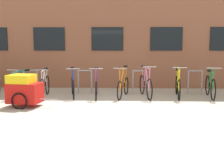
{
  "coord_description": "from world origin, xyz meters",
  "views": [
    {
      "loc": [
        0.51,
        -7.06,
        1.68
      ],
      "look_at": [
        0.24,
        1.6,
        0.62
      ],
      "focal_mm": 39.8,
      "sensor_mm": 36.0,
      "label": 1
    }
  ],
  "objects_px": {
    "bicycle_green": "(210,86)",
    "bicycle_orange": "(123,86)",
    "bicycle_blue": "(73,86)",
    "bicycle_purple": "(96,86)",
    "bicycle_yellow": "(178,86)",
    "bicycle_white": "(45,86)",
    "bicycle_teal": "(22,86)",
    "bicycle_pink": "(145,85)",
    "bike_trailer": "(24,90)"
  },
  "relations": [
    {
      "from": "bicycle_teal",
      "to": "bike_trailer",
      "type": "distance_m",
      "value": 1.54
    },
    {
      "from": "bicycle_white",
      "to": "bicycle_purple",
      "type": "bearing_deg",
      "value": -0.54
    },
    {
      "from": "bicycle_pink",
      "to": "bicycle_green",
      "type": "bearing_deg",
      "value": -1.27
    },
    {
      "from": "bicycle_yellow",
      "to": "bicycle_pink",
      "type": "distance_m",
      "value": 1.1
    },
    {
      "from": "bicycle_blue",
      "to": "bicycle_pink",
      "type": "bearing_deg",
      "value": 0.67
    },
    {
      "from": "bicycle_yellow",
      "to": "bicycle_orange",
      "type": "bearing_deg",
      "value": -178.79
    },
    {
      "from": "bike_trailer",
      "to": "bicycle_pink",
      "type": "bearing_deg",
      "value": 23.17
    },
    {
      "from": "bicycle_purple",
      "to": "bike_trailer",
      "type": "relative_size",
      "value": 1.14
    },
    {
      "from": "bike_trailer",
      "to": "bicycle_purple",
      "type": "bearing_deg",
      "value": 36.21
    },
    {
      "from": "bicycle_blue",
      "to": "bicycle_teal",
      "type": "bearing_deg",
      "value": -176.31
    },
    {
      "from": "bicycle_green",
      "to": "bicycle_white",
      "type": "xyz_separation_m",
      "value": [
        -5.64,
        -0.07,
        -0.0
      ]
    },
    {
      "from": "bicycle_green",
      "to": "bicycle_orange",
      "type": "height_order",
      "value": "bicycle_orange"
    },
    {
      "from": "bicycle_green",
      "to": "bicycle_purple",
      "type": "bearing_deg",
      "value": -178.75
    },
    {
      "from": "bicycle_white",
      "to": "bicycle_green",
      "type": "bearing_deg",
      "value": 0.69
    },
    {
      "from": "bicycle_yellow",
      "to": "bike_trailer",
      "type": "distance_m",
      "value": 4.96
    },
    {
      "from": "bicycle_yellow",
      "to": "bicycle_pink",
      "type": "height_order",
      "value": "bicycle_pink"
    },
    {
      "from": "bicycle_teal",
      "to": "bicycle_white",
      "type": "height_order",
      "value": "bicycle_white"
    },
    {
      "from": "bicycle_orange",
      "to": "bicycle_pink",
      "type": "relative_size",
      "value": 0.92
    },
    {
      "from": "bicycle_yellow",
      "to": "bicycle_teal",
      "type": "xyz_separation_m",
      "value": [
        -5.34,
        -0.14,
        -0.02
      ]
    },
    {
      "from": "bicycle_teal",
      "to": "bicycle_pink",
      "type": "distance_m",
      "value": 4.24
    },
    {
      "from": "bicycle_green",
      "to": "bicycle_blue",
      "type": "height_order",
      "value": "bicycle_green"
    },
    {
      "from": "bicycle_pink",
      "to": "bicycle_white",
      "type": "height_order",
      "value": "bicycle_pink"
    },
    {
      "from": "bicycle_purple",
      "to": "bicycle_green",
      "type": "bearing_deg",
      "value": 1.25
    },
    {
      "from": "bicycle_blue",
      "to": "bicycle_orange",
      "type": "height_order",
      "value": "bicycle_orange"
    },
    {
      "from": "bicycle_orange",
      "to": "bicycle_white",
      "type": "relative_size",
      "value": 0.97
    },
    {
      "from": "bicycle_white",
      "to": "bicycle_pink",
      "type": "bearing_deg",
      "value": 1.92
    },
    {
      "from": "bicycle_green",
      "to": "bike_trailer",
      "type": "relative_size",
      "value": 1.13
    },
    {
      "from": "bicycle_green",
      "to": "bicycle_orange",
      "type": "bearing_deg",
      "value": 179.83
    },
    {
      "from": "bicycle_yellow",
      "to": "bicycle_pink",
      "type": "xyz_separation_m",
      "value": [
        -1.1,
        0.0,
        0.01
      ]
    },
    {
      "from": "bicycle_yellow",
      "to": "bicycle_purple",
      "type": "distance_m",
      "value": 2.79
    },
    {
      "from": "bicycle_orange",
      "to": "bicycle_blue",
      "type": "bearing_deg",
      "value": 179.67
    },
    {
      "from": "bicycle_pink",
      "to": "bicycle_blue",
      "type": "bearing_deg",
      "value": -179.33
    },
    {
      "from": "bicycle_green",
      "to": "bicycle_purple",
      "type": "height_order",
      "value": "bicycle_green"
    },
    {
      "from": "bicycle_yellow",
      "to": "bike_trailer",
      "type": "height_order",
      "value": "bicycle_yellow"
    },
    {
      "from": "bicycle_green",
      "to": "bicycle_white",
      "type": "bearing_deg",
      "value": -179.31
    },
    {
      "from": "bicycle_green",
      "to": "bicycle_blue",
      "type": "xyz_separation_m",
      "value": [
        -4.69,
        0.02,
        -0.01
      ]
    },
    {
      "from": "bicycle_yellow",
      "to": "bicycle_green",
      "type": "distance_m",
      "value": 1.08
    },
    {
      "from": "bicycle_teal",
      "to": "bike_trailer",
      "type": "relative_size",
      "value": 1.07
    },
    {
      "from": "bicycle_blue",
      "to": "bike_trailer",
      "type": "distance_m",
      "value": 1.88
    },
    {
      "from": "bicycle_blue",
      "to": "bicycle_white",
      "type": "height_order",
      "value": "bicycle_blue"
    },
    {
      "from": "bicycle_blue",
      "to": "bicycle_purple",
      "type": "bearing_deg",
      "value": -7.17
    },
    {
      "from": "bicycle_yellow",
      "to": "bicycle_purple",
      "type": "bearing_deg",
      "value": -177.27
    },
    {
      "from": "bicycle_teal",
      "to": "bicycle_purple",
      "type": "distance_m",
      "value": 2.56
    },
    {
      "from": "bicycle_purple",
      "to": "bicycle_orange",
      "type": "bearing_deg",
      "value": 5.8
    },
    {
      "from": "bicycle_teal",
      "to": "bike_trailer",
      "type": "height_order",
      "value": "bicycle_teal"
    },
    {
      "from": "bike_trailer",
      "to": "bicycle_teal",
      "type": "bearing_deg",
      "value": 114.15
    },
    {
      "from": "bicycle_teal",
      "to": "bicycle_pink",
      "type": "bearing_deg",
      "value": 1.91
    },
    {
      "from": "bicycle_blue",
      "to": "bicycle_purple",
      "type": "height_order",
      "value": "bicycle_purple"
    },
    {
      "from": "bicycle_green",
      "to": "bike_trailer",
      "type": "distance_m",
      "value": 5.98
    },
    {
      "from": "bicycle_pink",
      "to": "bike_trailer",
      "type": "height_order",
      "value": "bicycle_pink"
    }
  ]
}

